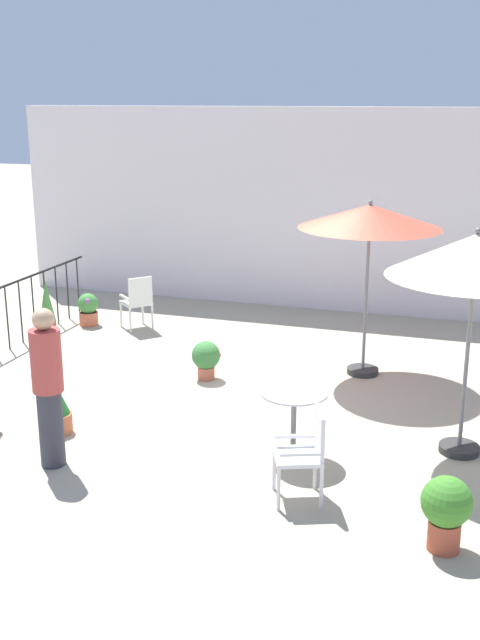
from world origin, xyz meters
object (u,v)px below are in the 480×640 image
Objects in this scene: potted_plant_5 at (47,308)px; potted_plant_0 at (446,508)px; patio_chair_1 at (306,449)px; standing_person at (48,386)px; potted_plant_2 at (88,309)px; patio_chair_0 at (138,299)px; potted_plant_3 at (57,409)px; patio_umbrella_0 at (476,258)px; patio_umbrella_1 at (370,219)px; potted_plant_6 at (206,358)px; cafe_table_0 at (294,412)px.

potted_plant_0 is at bearing -33.79° from potted_plant_5.
standing_person is (-2.71, -0.11, 0.36)m from patio_chair_1.
potted_plant_0 is 0.74× the size of potted_plant_5.
standing_person reaches higher than potted_plant_2.
potted_plant_2 is 0.32× the size of standing_person.
patio_chair_0 is 1.48× the size of potted_plant_3.
patio_umbrella_0 is 2.71× the size of patio_chair_0.
patio_umbrella_1 is 1.42× the size of standing_person.
potted_plant_6 is at bearing 77.43° from standing_person.
standing_person is (2.17, -4.74, 0.60)m from potted_plant_2.
cafe_table_0 is 2.77m from potted_plant_3.
patio_umbrella_0 is at bearing 88.79° from potted_plant_0.
cafe_table_0 is 2.11m from potted_plant_0.
patio_chair_0 is at bearing 149.56° from patio_umbrella_0.
patio_umbrella_1 is 4.03m from patio_chair_1.
potted_plant_3 is (-3.08, 0.61, -0.23)m from patio_chair_1.
standing_person is at bearing -102.57° from potted_plant_6.
patio_chair_1 is 6.73m from potted_plant_2.
patio_chair_1 is at bearing 160.20° from potted_plant_0.
standing_person is (2.51, -4.02, 0.43)m from potted_plant_5.
standing_person reaches higher than cafe_table_0.
potted_plant_0 is (1.37, -4.15, -1.79)m from patio_umbrella_1.
patio_umbrella_0 reaches higher than potted_plant_2.
patio_chair_0 and potted_plant_5 have the same top height.
patio_chair_1 is (-1.37, -1.52, -1.64)m from patio_umbrella_0.
cafe_table_0 is at bearing -46.54° from patio_chair_0.
cafe_table_0 reaches higher than potted_plant_6.
potted_plant_6 is at bearing -19.37° from potted_plant_5.
patio_umbrella_1 is at bearing 108.25° from potted_plant_0.
patio_umbrella_0 reaches higher than cafe_table_0.
patio_umbrella_0 is at bearing -19.91° from potted_plant_5.
potted_plant_2 is 4.40m from potted_plant_3.
patio_umbrella_0 is at bearing 22.17° from cafe_table_0.
potted_plant_5 is 1.69× the size of potted_plant_6.
potted_plant_6 is at bearing 131.26° from cafe_table_0.
patio_umbrella_1 is at bearing 123.17° from patio_umbrella_0.
patio_chair_1 is (3.95, -4.64, 0.00)m from patio_chair_0.
patio_umbrella_1 is 4.36m from patio_chair_0.
cafe_table_0 is 0.84× the size of potted_plant_5.
patio_chair_0 is 4.93m from standing_person.
standing_person is (0.38, -0.72, 0.60)m from potted_plant_3.
potted_plant_5 is at bearing 177.48° from patio_umbrella_1.
cafe_table_0 is 2.58m from standing_person.
potted_plant_5 is (-5.18, 0.23, -1.73)m from patio_umbrella_1.
patio_umbrella_1 is 3.95× the size of potted_plant_3.
patio_chair_1 is (0.04, -3.67, -1.66)m from patio_umbrella_1.
potted_plant_6 is (2.82, -1.83, 0.02)m from potted_plant_2.
cafe_table_0 is 1.24× the size of potted_plant_3.
cafe_table_0 is at bearing 111.86° from patio_chair_1.
potted_plant_3 is at bearing 166.16° from potted_plant_0.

